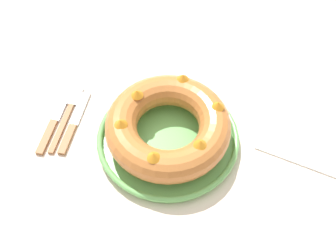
{
  "coord_description": "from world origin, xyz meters",
  "views": [
    {
      "loc": [
        0.12,
        -0.46,
        1.47
      ],
      "look_at": [
        0.03,
        -0.01,
        0.82
      ],
      "focal_mm": 42.0,
      "sensor_mm": 36.0,
      "label": 1
    }
  ],
  "objects": [
    {
      "name": "cake_knife",
      "position": [
        -0.18,
        -0.02,
        0.77
      ],
      "size": [
        0.02,
        0.17,
        0.01
      ],
      "rotation": [
        0.0,
        0.0,
        0.1
      ],
      "color": "#936038",
      "rests_on": "dining_table"
    },
    {
      "name": "serving_dish",
      "position": [
        0.03,
        -0.01,
        0.78
      ],
      "size": [
        0.3,
        0.3,
        0.02
      ],
      "color": "#6BB760",
      "rests_on": "dining_table"
    },
    {
      "name": "bundt_cake",
      "position": [
        0.03,
        -0.01,
        0.82
      ],
      "size": [
        0.25,
        0.25,
        0.08
      ],
      "color": "#C67538",
      "rests_on": "serving_dish"
    },
    {
      "name": "serving_knife",
      "position": [
        -0.23,
        -0.02,
        0.77
      ],
      "size": [
        0.02,
        0.2,
        0.01
      ],
      "rotation": [
        0.0,
        0.0,
        -0.06
      ],
      "color": "#936038",
      "rests_on": "dining_table"
    },
    {
      "name": "napkin",
      "position": [
        0.3,
        0.04,
        0.77
      ],
      "size": [
        0.19,
        0.16,
        0.0
      ],
      "primitive_type": "cube",
      "rotation": [
        0.0,
        0.0,
        -0.24
      ],
      "color": "white",
      "rests_on": "dining_table"
    },
    {
      "name": "dining_table",
      "position": [
        0.0,
        0.0,
        0.69
      ],
      "size": [
        1.47,
        1.21,
        0.77
      ],
      "color": "beige",
      "rests_on": "ground_plane"
    },
    {
      "name": "fork",
      "position": [
        -0.21,
        0.01,
        0.77
      ],
      "size": [
        0.02,
        0.18,
        0.01
      ],
      "rotation": [
        0.0,
        0.0,
        -0.06
      ],
      "color": "#936038",
      "rests_on": "dining_table"
    },
    {
      "name": "ground_plane",
      "position": [
        0.0,
        0.0,
        0.0
      ],
      "size": [
        8.0,
        8.0,
        0.0
      ],
      "primitive_type": "plane",
      "color": "gray"
    }
  ]
}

